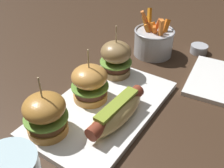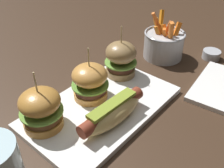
{
  "view_description": "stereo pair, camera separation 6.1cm",
  "coord_description": "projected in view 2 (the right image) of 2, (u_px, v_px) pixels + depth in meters",
  "views": [
    {
      "loc": [
        -0.38,
        -0.27,
        0.41
      ],
      "look_at": [
        0.04,
        0.0,
        0.05
      ],
      "focal_mm": 41.65,
      "sensor_mm": 36.0,
      "label": 1
    },
    {
      "loc": [
        -0.34,
        -0.32,
        0.41
      ],
      "look_at": [
        0.04,
        0.0,
        0.05
      ],
      "focal_mm": 41.65,
      "sensor_mm": 36.0,
      "label": 2
    }
  ],
  "objects": [
    {
      "name": "ground_plane",
      "position": [
        102.0,
        109.0,
        0.62
      ],
      "size": [
        3.0,
        3.0,
        0.0
      ],
      "primitive_type": "plane",
      "color": "#382619"
    },
    {
      "name": "hot_dog",
      "position": [
        112.0,
        112.0,
        0.55
      ],
      "size": [
        0.18,
        0.07,
        0.05
      ],
      "color": "tan",
      "rests_on": "platter_main"
    },
    {
      "name": "fries_bucket",
      "position": [
        164.0,
        44.0,
        0.8
      ],
      "size": [
        0.12,
        0.12,
        0.14
      ],
      "color": "#B7BABF",
      "rests_on": "ground"
    },
    {
      "name": "slider_right",
      "position": [
        121.0,
        59.0,
        0.69
      ],
      "size": [
        0.09,
        0.09,
        0.14
      ],
      "color": "olive",
      "rests_on": "platter_main"
    },
    {
      "name": "sauce_ramekin",
      "position": [
        211.0,
        54.0,
        0.81
      ],
      "size": [
        0.05,
        0.05,
        0.03
      ],
      "color": "#A8AAB2",
      "rests_on": "ground"
    },
    {
      "name": "platter_main",
      "position": [
        102.0,
        107.0,
        0.61
      ],
      "size": [
        0.36,
        0.22,
        0.01
      ],
      "primitive_type": "cube",
      "color": "white",
      "rests_on": "ground"
    },
    {
      "name": "slider_center",
      "position": [
        90.0,
        81.0,
        0.61
      ],
      "size": [
        0.09,
        0.09,
        0.13
      ],
      "color": "#C4873F",
      "rests_on": "platter_main"
    },
    {
      "name": "slider_left",
      "position": [
        41.0,
        109.0,
        0.53
      ],
      "size": [
        0.09,
        0.09,
        0.13
      ],
      "color": "#B07732",
      "rests_on": "platter_main"
    }
  ]
}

